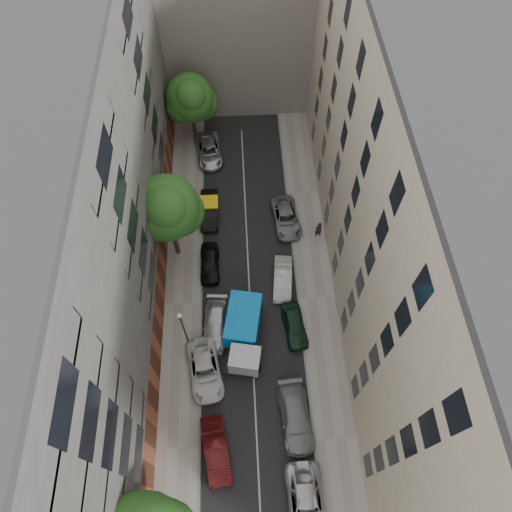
{
  "coord_description": "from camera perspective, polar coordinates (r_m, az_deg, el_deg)",
  "views": [
    {
      "loc": [
        -0.34,
        -16.27,
        34.03
      ],
      "look_at": [
        0.54,
        0.69,
        6.0
      ],
      "focal_mm": 32.0,
      "sensor_mm": 36.0,
      "label": 1
    }
  ],
  "objects": [
    {
      "name": "ground",
      "position": [
        37.72,
        -0.76,
        -5.67
      ],
      "size": [
        120.0,
        120.0,
        0.0
      ],
      "primitive_type": "plane",
      "color": "#4C4C49",
      "rests_on": "ground"
    },
    {
      "name": "road_surface",
      "position": [
        37.71,
        -0.76,
        -5.66
      ],
      "size": [
        8.0,
        44.0,
        0.02
      ],
      "primitive_type": "cube",
      "color": "black",
      "rests_on": "ground"
    },
    {
      "name": "sidewalk_left",
      "position": [
        38.0,
        -9.12,
        -5.93
      ],
      "size": [
        3.0,
        44.0,
        0.15
      ],
      "primitive_type": "cube",
      "color": "gray",
      "rests_on": "ground"
    },
    {
      "name": "sidewalk_right",
      "position": [
        38.1,
        7.56,
        -5.19
      ],
      "size": [
        3.0,
        44.0,
        0.15
      ],
      "primitive_type": "cube",
      "color": "gray",
      "rests_on": "ground"
    },
    {
      "name": "building_left",
      "position": [
        30.92,
        -21.82,
        1.8
      ],
      "size": [
        8.0,
        44.0,
        20.0
      ],
      "primitive_type": "cube",
      "color": "#4D4A47",
      "rests_on": "ground"
    },
    {
      "name": "building_right",
      "position": [
        31.16,
        19.71,
        3.57
      ],
      "size": [
        8.0,
        44.0,
        20.0
      ],
      "primitive_type": "cube",
      "color": "#C1B596",
      "rests_on": "ground"
    },
    {
      "name": "building_endcap",
      "position": [
        50.86,
        -2.51,
        29.26
      ],
      "size": [
        18.0,
        12.0,
        18.0
      ],
      "primitive_type": "cube",
      "color": "slate",
      "rests_on": "ground"
    },
    {
      "name": "tarp_truck",
      "position": [
        35.01,
        -1.54,
        -9.51
      ],
      "size": [
        3.36,
        6.31,
        2.75
      ],
      "rotation": [
        0.0,
        0.0,
        -0.19
      ],
      "color": "black",
      "rests_on": "ground"
    },
    {
      "name": "car_left_1",
      "position": [
        33.73,
        -5.01,
        -23.04
      ],
      "size": [
        2.28,
        4.73,
        1.5
      ],
      "primitive_type": "imported",
      "rotation": [
        0.0,
        0.0,
        0.16
      ],
      "color": "#480E0F",
      "rests_on": "ground"
    },
    {
      "name": "car_left_2",
      "position": [
        35.09,
        -6.4,
        -13.98
      ],
      "size": [
        3.13,
        5.36,
        1.4
      ],
      "primitive_type": "imported",
      "rotation": [
        0.0,
        0.0,
        0.17
      ],
      "color": "silver",
      "rests_on": "ground"
    },
    {
      "name": "car_left_3",
      "position": [
        36.27,
        -5.09,
        -8.52
      ],
      "size": [
        2.31,
        4.87,
        1.37
      ],
      "primitive_type": "imported",
      "rotation": [
        0.0,
        0.0,
        -0.08
      ],
      "color": "#BCBCC1",
      "rests_on": "ground"
    },
    {
      "name": "car_left_4",
      "position": [
        38.82,
        -5.81,
        -0.9
      ],
      "size": [
        1.65,
        4.06,
        1.38
      ],
      "primitive_type": "imported",
      "rotation": [
        0.0,
        0.0,
        0.01
      ],
      "color": "black",
      "rests_on": "ground"
    },
    {
      "name": "car_left_5",
      "position": [
        41.9,
        -5.85,
        5.75
      ],
      "size": [
        1.57,
        4.48,
        1.48
      ],
      "primitive_type": "imported",
      "rotation": [
        0.0,
        0.0,
        0.0
      ],
      "color": "black",
      "rests_on": "ground"
    },
    {
      "name": "car_left_6",
      "position": [
        46.78,
        -5.9,
        13.0
      ],
      "size": [
        2.87,
        5.28,
        1.41
      ],
      "primitive_type": "imported",
      "rotation": [
        0.0,
        0.0,
        0.11
      ],
      "color": "#AFAEB3",
      "rests_on": "ground"
    },
    {
      "name": "car_right_0",
      "position": [
        33.49,
        6.3,
        -28.6
      ],
      "size": [
        2.54,
        5.32,
        1.46
      ],
      "primitive_type": "imported",
      "rotation": [
        0.0,
        0.0,
        0.02
      ],
      "color": "silver",
      "rests_on": "ground"
    },
    {
      "name": "car_right_1",
      "position": [
        34.09,
        4.98,
        -19.48
      ],
      "size": [
        2.57,
        5.36,
        1.51
      ],
      "primitive_type": "imported",
      "rotation": [
        0.0,
        0.0,
        0.09
      ],
      "color": "gray",
      "rests_on": "ground"
    },
    {
      "name": "car_right_2",
      "position": [
        36.23,
        4.86,
        -8.64
      ],
      "size": [
        2.11,
        4.2,
        1.37
      ],
      "primitive_type": "imported",
      "rotation": [
        0.0,
        0.0,
        0.12
      ],
      "color": "black",
      "rests_on": "ground"
    },
    {
      "name": "car_right_3",
      "position": [
        37.95,
        3.35,
        -2.83
      ],
      "size": [
        1.88,
        4.33,
        1.39
      ],
      "primitive_type": "imported",
      "rotation": [
        0.0,
        0.0,
        -0.1
      ],
      "color": "silver",
      "rests_on": "ground"
    },
    {
      "name": "car_right_4",
      "position": [
        41.32,
        3.75,
        4.78
      ],
      "size": [
        2.72,
        5.06,
        1.35
      ],
      "primitive_type": "imported",
      "rotation": [
        0.0,
        0.0,
        0.1
      ],
      "color": "gray",
      "rests_on": "ground"
    },
    {
      "name": "tree_mid",
      "position": [
        35.33,
        -10.99,
        5.61
      ],
      "size": [
        5.43,
        5.18,
        9.15
      ],
      "color": "#382619",
      "rests_on": "sidewalk_left"
    },
    {
      "name": "tree_far",
      "position": [
        45.16,
        -8.14,
        18.72
      ],
      "size": [
        4.9,
        4.55,
        7.77
      ],
      "color": "#382619",
      "rests_on": "sidewalk_left"
    },
    {
      "name": "lamp_post",
      "position": [
        33.09,
        -9.07,
        -8.79
      ],
      "size": [
        0.36,
        0.36,
        5.84
      ],
      "color": "#164F28",
      "rests_on": "sidewalk_left"
    },
    {
      "name": "pedestrian",
      "position": [
        40.4,
        7.82,
        3.32
      ],
      "size": [
        0.78,
        0.64,
        1.84
      ],
      "primitive_type": "imported",
      "rotation": [
        0.0,
        0.0,
        3.48
      ],
      "color": "black",
      "rests_on": "sidewalk_right"
    }
  ]
}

